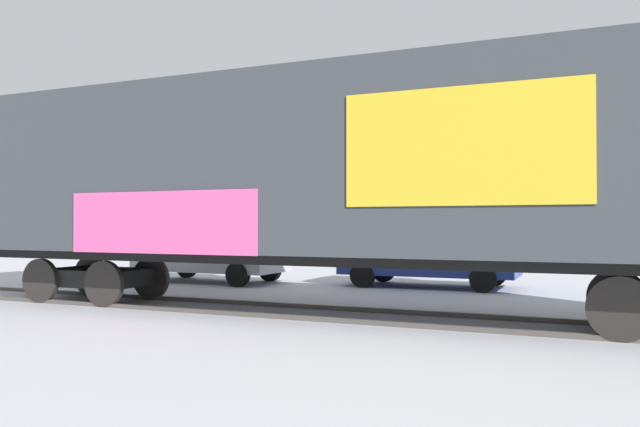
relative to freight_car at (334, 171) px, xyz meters
The scene contains 6 objects.
ground_plane 2.64m from the freight_car, behind, with size 260.00×260.00×0.00m, color #B2B5BC.
track 4.19m from the freight_car, behind, with size 59.95×6.27×0.08m.
freight_car is the anchor object (origin of this frame).
hillside 70.88m from the freight_car, 90.30° to the left, with size 126.90×39.15×17.25m.
parked_car_silver 7.63m from the freight_car, 136.51° to the left, with size 4.43×2.28×1.66m.
parked_car_blue 6.07m from the freight_car, 82.78° to the left, with size 4.64×2.25×1.62m.
Camera 1 is at (3.88, -10.76, 1.65)m, focal length 35.35 mm.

